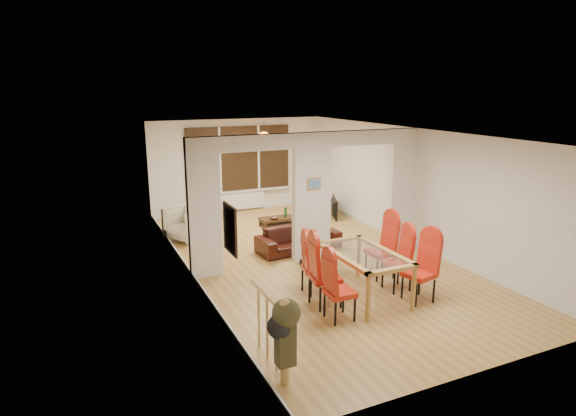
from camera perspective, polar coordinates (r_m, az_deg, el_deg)
floor at (r=10.00m, az=2.73°, el=-6.03°), size 5.00×9.00×0.01m
room_walls at (r=9.63m, az=2.82°, el=1.24°), size 5.00×9.00×2.60m
divider_wall at (r=9.63m, az=2.82°, el=1.24°), size 5.00×0.18×2.60m
bay_window_blinds at (r=13.63m, az=-5.79°, el=5.84°), size 3.00×0.08×1.80m
radiator at (r=13.81m, az=-5.62°, el=0.89°), size 1.40×0.08×0.50m
pendant_light at (r=12.59m, az=-2.87°, el=8.20°), size 0.36×0.36×0.36m
stair_newel at (r=6.25m, az=-2.32°, el=-13.46°), size 0.40×1.20×1.10m
wall_poster at (r=6.49m, az=-6.89°, el=-2.49°), size 0.04×0.52×0.67m
pillar_photo at (r=9.49m, az=3.11°, el=2.89°), size 0.30×0.03×0.25m
dining_table at (r=8.23m, az=8.86°, el=-7.78°), size 0.95×1.69×0.79m
dining_chair_la at (r=7.37m, az=6.18°, el=-9.34°), size 0.43×0.43×1.04m
dining_chair_lb at (r=7.78m, az=4.45°, el=-7.62°), size 0.53×0.53×1.14m
dining_chair_lc at (r=8.28m, az=3.25°, el=-6.69°), size 0.48×0.48×1.01m
dining_chair_ra at (r=8.22m, az=15.29°, el=-7.03°), size 0.53×0.53×1.10m
dining_chair_rb at (r=8.58m, az=12.82°, el=-6.17°), size 0.46×0.46×1.04m
dining_chair_rc at (r=9.07m, az=10.91°, el=-4.70°), size 0.47×0.47×1.12m
sofa at (r=10.42m, az=1.27°, el=-3.64°), size 1.87×0.86×0.53m
armchair at (r=11.35m, az=-11.80°, el=-1.78°), size 1.16×1.16×0.78m
person at (r=11.09m, az=-9.43°, el=0.53°), size 0.68×0.48×1.75m
television at (r=13.10m, az=5.15°, el=0.04°), size 0.91×0.49×0.54m
coffee_table at (r=12.32m, az=-1.24°, el=-1.61°), size 0.99×0.68×0.21m
bottle at (r=12.29m, az=-0.29°, el=-0.48°), size 0.07×0.07×0.28m
bowl at (r=12.13m, az=-1.65°, el=-1.22°), size 0.21×0.21×0.05m
shoes at (r=9.62m, az=2.41°, el=-6.55°), size 0.25×0.27×0.10m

